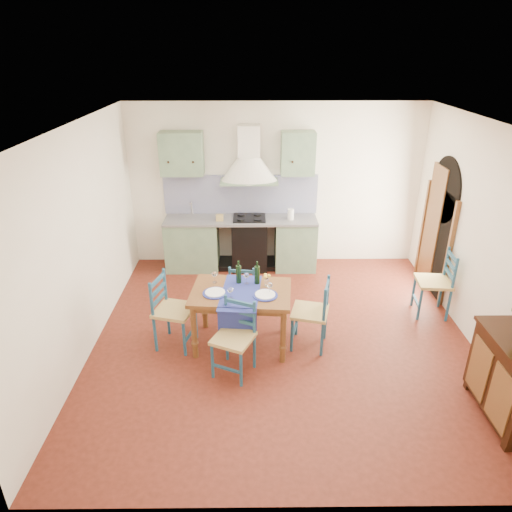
{
  "coord_description": "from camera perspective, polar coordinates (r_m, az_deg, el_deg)",
  "views": [
    {
      "loc": [
        -0.4,
        -5.14,
        3.62
      ],
      "look_at": [
        -0.35,
        0.3,
        1.09
      ],
      "focal_mm": 32.0,
      "sensor_mm": 36.0,
      "label": 1
    }
  ],
  "objects": [
    {
      "name": "right_wall",
      "position": [
        6.56,
        25.78,
        2.0
      ],
      "size": [
        0.26,
        5.0,
        2.8
      ],
      "color": "white",
      "rests_on": "ground"
    },
    {
      "name": "chair_right",
      "position": [
        5.92,
        7.08,
        -7.05
      ],
      "size": [
        0.55,
        0.55,
        0.96
      ],
      "color": "navy",
      "rests_on": "ground"
    },
    {
      "name": "dining_table",
      "position": [
        5.81,
        -1.85,
        -5.18
      ],
      "size": [
        1.32,
        1.01,
        1.11
      ],
      "color": "brown",
      "rests_on": "ground"
    },
    {
      "name": "sideboard",
      "position": [
        5.51,
        29.38,
        -13.18
      ],
      "size": [
        0.5,
        1.05,
        0.94
      ],
      "color": "black",
      "rests_on": "ground"
    },
    {
      "name": "chair_near",
      "position": [
        5.46,
        -2.7,
        -10.15
      ],
      "size": [
        0.58,
        0.58,
        0.93
      ],
      "color": "navy",
      "rests_on": "ground"
    },
    {
      "name": "ceiling",
      "position": [
        5.22,
        4.08,
        15.93
      ],
      "size": [
        5.0,
        5.0,
        0.01
      ],
      "primitive_type": "cube",
      "color": "white",
      "rests_on": "back_wall"
    },
    {
      "name": "chair_spare",
      "position": [
        7.05,
        21.57,
        -3.1
      ],
      "size": [
        0.51,
        0.51,
        0.99
      ],
      "color": "navy",
      "rests_on": "ground"
    },
    {
      "name": "left_wall",
      "position": [
        5.98,
        -21.01,
        1.43
      ],
      "size": [
        0.04,
        5.0,
        2.8
      ],
      "primitive_type": "cube",
      "color": "white",
      "rests_on": "ground"
    },
    {
      "name": "chair_far",
      "position": [
        6.57,
        -1.62,
        -4.08
      ],
      "size": [
        0.43,
        0.43,
        0.83
      ],
      "color": "navy",
      "rests_on": "ground"
    },
    {
      "name": "back_wall",
      "position": [
        7.86,
        -0.97,
        5.88
      ],
      "size": [
        5.0,
        0.96,
        2.8
      ],
      "color": "white",
      "rests_on": "ground"
    },
    {
      "name": "chair_left",
      "position": [
        5.99,
        -10.48,
        -6.72
      ],
      "size": [
        0.57,
        0.57,
        1.0
      ],
      "color": "navy",
      "rests_on": "ground"
    },
    {
      "name": "floor",
      "position": [
        6.3,
        3.3,
        -10.15
      ],
      "size": [
        5.0,
        5.0,
        0.0
      ],
      "primitive_type": "plane",
      "color": "#44190E",
      "rests_on": "ground"
    }
  ]
}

